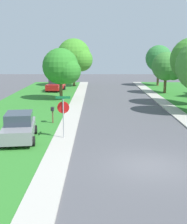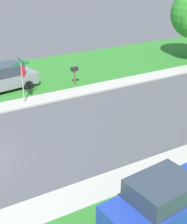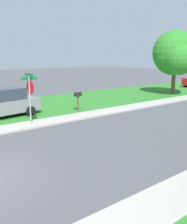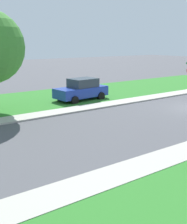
% 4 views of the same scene
% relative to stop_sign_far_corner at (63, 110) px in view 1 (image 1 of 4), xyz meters
% --- Properties ---
extents(ground_plane, '(120.00, 120.00, 0.00)m').
position_rel_stop_sign_far_corner_xyz_m(ground_plane, '(4.70, -4.59, -1.89)').
color(ground_plane, '#4C4C51').
extents(sidewalk_east, '(1.40, 56.00, 0.10)m').
position_rel_stop_sign_far_corner_xyz_m(sidewalk_east, '(9.40, 7.41, -1.84)').
color(sidewalk_east, '#ADA89E').
rests_on(sidewalk_east, ground).
extents(sidewalk_west, '(1.40, 56.00, 0.10)m').
position_rel_stop_sign_far_corner_xyz_m(sidewalk_west, '(0.00, 7.41, -1.84)').
color(sidewalk_west, '#ADA89E').
rests_on(sidewalk_west, ground).
extents(lawn_west, '(8.00, 56.00, 0.08)m').
position_rel_stop_sign_far_corner_xyz_m(lawn_west, '(-4.70, 7.41, -1.85)').
color(lawn_west, '#2D7528').
rests_on(lawn_west, ground).
extents(stop_sign_far_corner, '(0.92, 0.92, 2.77)m').
position_rel_stop_sign_far_corner_xyz_m(stop_sign_far_corner, '(0.00, 0.00, 0.00)').
color(stop_sign_far_corner, '#9E9EA3').
rests_on(stop_sign_far_corner, ground).
extents(car_grey_far_down_street, '(2.50, 4.51, 1.76)m').
position_rel_stop_sign_far_corner_xyz_m(car_grey_far_down_street, '(-2.73, -0.39, -1.01)').
color(car_grey_far_down_street, gray).
rests_on(car_grey_far_down_street, ground).
extents(car_red_kerbside_mid, '(2.44, 4.49, 1.76)m').
position_rel_stop_sign_far_corner_xyz_m(car_red_kerbside_mid, '(-3.52, 23.37, -1.01)').
color(car_red_kerbside_mid, red).
rests_on(car_red_kerbside_mid, ground).
extents(tree_across_left, '(4.46, 4.15, 6.48)m').
position_rel_stop_sign_far_corner_xyz_m(tree_across_left, '(12.30, 29.80, 2.37)').
color(tree_across_left, brown).
rests_on(tree_across_left, ground).
extents(tree_sidewalk_near, '(3.99, 3.71, 5.44)m').
position_rel_stop_sign_far_corner_xyz_m(tree_sidewalk_near, '(11.45, 21.06, 1.57)').
color(tree_sidewalk_near, brown).
rests_on(tree_sidewalk_near, ground).
extents(tree_corner_large, '(4.37, 4.06, 5.89)m').
position_rel_stop_sign_far_corner_xyz_m(tree_corner_large, '(-1.68, 15.44, 1.83)').
color(tree_corner_large, brown).
rests_on(tree_corner_large, ground).
extents(tree_sidewalk_far, '(5.57, 5.18, 7.48)m').
position_rel_stop_sign_far_corner_xyz_m(tree_sidewalk_far, '(-1.08, 28.95, 2.83)').
color(tree_sidewalk_far, brown).
rests_on(tree_sidewalk_far, ground).
extents(mailbox, '(0.26, 0.49, 1.31)m').
position_rel_stop_sign_far_corner_xyz_m(mailbox, '(-1.27, 4.06, -0.88)').
color(mailbox, brown).
rests_on(mailbox, ground).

